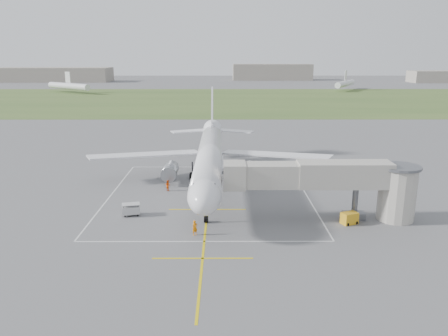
{
  "coord_description": "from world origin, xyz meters",
  "views": [
    {
      "loc": [
        2.0,
        -63.43,
        19.58
      ],
      "look_at": [
        2.18,
        -4.0,
        4.0
      ],
      "focal_mm": 35.0,
      "sensor_mm": 36.0,
      "label": 1
    }
  ],
  "objects_px": {
    "airliner": "(210,158)",
    "baggage_cart": "(131,209)",
    "ramp_worker_wing": "(168,185)",
    "ramp_worker_nose": "(195,228)",
    "jet_bridge": "(337,182)",
    "gpu_unit": "(349,218)"
  },
  "relations": [
    {
      "from": "ramp_worker_nose",
      "to": "ramp_worker_wing",
      "type": "xyz_separation_m",
      "value": [
        -4.99,
        16.34,
        -0.05
      ]
    },
    {
      "from": "ramp_worker_wing",
      "to": "gpu_unit",
      "type": "bearing_deg",
      "value": -164.28
    },
    {
      "from": "jet_bridge",
      "to": "baggage_cart",
      "type": "height_order",
      "value": "jet_bridge"
    },
    {
      "from": "baggage_cart",
      "to": "gpu_unit",
      "type": "bearing_deg",
      "value": -18.54
    },
    {
      "from": "airliner",
      "to": "gpu_unit",
      "type": "bearing_deg",
      "value": -42.63
    },
    {
      "from": "airliner",
      "to": "jet_bridge",
      "type": "distance_m",
      "value": 21.22
    },
    {
      "from": "airliner",
      "to": "baggage_cart",
      "type": "height_order",
      "value": "airliner"
    },
    {
      "from": "airliner",
      "to": "ramp_worker_nose",
      "type": "height_order",
      "value": "airliner"
    },
    {
      "from": "baggage_cart",
      "to": "ramp_worker_nose",
      "type": "distance_m",
      "value": 10.38
    },
    {
      "from": "airliner",
      "to": "ramp_worker_nose",
      "type": "xyz_separation_m",
      "value": [
        -1.1,
        -18.99,
        -3.54
      ]
    },
    {
      "from": "airliner",
      "to": "ramp_worker_nose",
      "type": "bearing_deg",
      "value": -93.32
    },
    {
      "from": "ramp_worker_nose",
      "to": "ramp_worker_wing",
      "type": "bearing_deg",
      "value": 75.61
    },
    {
      "from": "ramp_worker_nose",
      "to": "gpu_unit",
      "type": "bearing_deg",
      "value": -21.07
    },
    {
      "from": "gpu_unit",
      "to": "ramp_worker_wing",
      "type": "height_order",
      "value": "ramp_worker_wing"
    },
    {
      "from": "ramp_worker_nose",
      "to": "ramp_worker_wing",
      "type": "height_order",
      "value": "ramp_worker_nose"
    },
    {
      "from": "ramp_worker_nose",
      "to": "ramp_worker_wing",
      "type": "relative_size",
      "value": 1.07
    },
    {
      "from": "baggage_cart",
      "to": "ramp_worker_wing",
      "type": "distance_m",
      "value": 10.72
    },
    {
      "from": "gpu_unit",
      "to": "ramp_worker_nose",
      "type": "distance_m",
      "value": 18.44
    },
    {
      "from": "jet_bridge",
      "to": "gpu_unit",
      "type": "distance_m",
      "value": 4.5
    },
    {
      "from": "baggage_cart",
      "to": "ramp_worker_wing",
      "type": "bearing_deg",
      "value": 59.35
    },
    {
      "from": "ramp_worker_nose",
      "to": "jet_bridge",
      "type": "bearing_deg",
      "value": -15.65
    },
    {
      "from": "airliner",
      "to": "ramp_worker_nose",
      "type": "relative_size",
      "value": 27.26
    }
  ]
}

